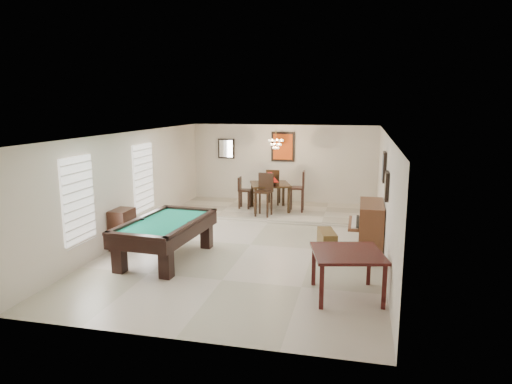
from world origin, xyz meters
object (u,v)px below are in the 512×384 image
at_px(piano_bench, 327,241).
at_px(apothecary_chest, 123,229).
at_px(flower_vase, 270,176).
at_px(dining_chair_north, 274,187).
at_px(dining_chair_east, 297,191).
at_px(dining_table, 270,195).
at_px(dining_chair_south, 264,195).
at_px(pool_table, 166,240).
at_px(square_table, 347,274).
at_px(chandelier, 276,140).
at_px(dining_chair_west, 245,193).
at_px(upright_piano, 364,228).

height_order(piano_bench, apothecary_chest, apothecary_chest).
bearing_deg(flower_vase, dining_chair_north, 93.06).
distance_m(dining_chair_north, dining_chair_east, 1.15).
distance_m(dining_table, dining_chair_east, 0.81).
bearing_deg(flower_vase, apothecary_chest, -122.96).
height_order(dining_chair_south, dining_chair_north, dining_chair_south).
relative_size(dining_chair_south, dining_chair_east, 1.00).
height_order(pool_table, square_table, pool_table).
relative_size(pool_table, apothecary_chest, 2.69).
bearing_deg(dining_table, dining_chair_north, 93.06).
height_order(apothecary_chest, flower_vase, flower_vase).
distance_m(dining_chair_south, dining_chair_east, 1.14).
bearing_deg(dining_chair_east, piano_bench, 16.96).
height_order(square_table, piano_bench, square_table).
distance_m(piano_bench, dining_table, 3.73).
bearing_deg(chandelier, pool_table, -108.25).
bearing_deg(dining_chair_south, chandelier, 85.12).
xyz_separation_m(piano_bench, dining_chair_north, (-1.98, 3.96, 0.45)).
height_order(square_table, dining_chair_west, dining_chair_west).
xyz_separation_m(piano_bench, chandelier, (-1.79, 3.23, 1.97)).
relative_size(square_table, dining_chair_east, 0.96).
relative_size(square_table, dining_chair_west, 1.21).
xyz_separation_m(dining_chair_north, dining_chair_east, (0.84, -0.79, 0.04)).
bearing_deg(dining_chair_west, flower_vase, -95.29).
height_order(square_table, dining_chair_south, dining_chair_south).
bearing_deg(chandelier, dining_chair_west, -178.66).
bearing_deg(piano_bench, square_table, -78.02).
height_order(square_table, chandelier, chandelier).
height_order(square_table, upright_piano, upright_piano).
height_order(piano_bench, dining_chair_north, dining_chair_north).
bearing_deg(dining_chair_west, chandelier, -91.02).
relative_size(piano_bench, apothecary_chest, 0.90).
bearing_deg(dining_chair_west, square_table, -152.41).
distance_m(upright_piano, dining_chair_east, 3.72).
height_order(upright_piano, piano_bench, upright_piano).
bearing_deg(dining_chair_west, pool_table, 170.60).
height_order(apothecary_chest, dining_chair_west, dining_chair_west).
distance_m(apothecary_chest, dining_chair_north, 5.49).
height_order(piano_bench, chandelier, chandelier).
bearing_deg(pool_table, flower_vase, 77.32).
relative_size(square_table, apothecary_chest, 1.26).
distance_m(flower_vase, dining_chair_south, 0.88).
height_order(pool_table, dining_chair_north, dining_chair_north).
xyz_separation_m(upright_piano, dining_chair_west, (-3.54, 3.20, 0.02)).
relative_size(upright_piano, piano_bench, 1.67).
xyz_separation_m(piano_bench, apothecary_chest, (-4.56, -0.88, 0.23)).
xyz_separation_m(square_table, apothecary_chest, (-5.08, 1.54, 0.06)).
distance_m(pool_table, dining_chair_east, 5.01).
bearing_deg(dining_table, chandelier, 22.43).
relative_size(apothecary_chest, chandelier, 1.52).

